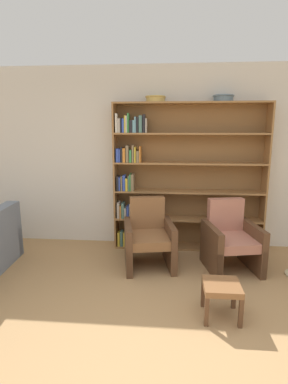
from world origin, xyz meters
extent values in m
plane|color=#A87F51|center=(0.00, 0.00, 0.00)|extent=(24.00, 24.00, 0.00)
cube|color=silver|center=(0.00, 2.50, 1.38)|extent=(12.00, 0.06, 2.75)
cube|color=olive|center=(-0.84, 2.31, 1.10)|extent=(0.02, 0.30, 2.20)
cube|color=olive|center=(1.38, 2.31, 1.10)|extent=(0.02, 0.30, 2.20)
cube|color=olive|center=(0.27, 2.31, 2.18)|extent=(2.19, 0.30, 0.03)
cube|color=olive|center=(0.27, 2.31, 0.01)|extent=(2.19, 0.30, 0.03)
cube|color=brown|center=(0.27, 2.45, 1.10)|extent=(2.19, 0.01, 2.20)
cube|color=gold|center=(-0.79, 2.25, 0.14)|extent=(0.03, 0.15, 0.22)
cube|color=#4C756B|center=(-0.75, 2.25, 0.14)|extent=(0.04, 0.14, 0.24)
cube|color=gold|center=(-0.70, 2.26, 0.13)|extent=(0.04, 0.17, 0.22)
cube|color=orange|center=(-0.66, 2.26, 0.11)|extent=(0.02, 0.17, 0.16)
cube|color=gold|center=(-0.63, 2.27, 0.13)|extent=(0.02, 0.18, 0.21)
cube|color=#669EB2|center=(-0.60, 2.28, 0.12)|extent=(0.04, 0.19, 0.19)
cube|color=#669EB2|center=(-0.56, 2.25, 0.13)|extent=(0.03, 0.13, 0.20)
cube|color=#7F6B4C|center=(-0.53, 2.25, 0.16)|extent=(0.04, 0.13, 0.27)
cube|color=orange|center=(-0.48, 2.26, 0.11)|extent=(0.03, 0.15, 0.16)
cube|color=white|center=(-0.45, 2.25, 0.12)|extent=(0.02, 0.14, 0.18)
cube|color=#B2A899|center=(-0.43, 2.27, 0.12)|extent=(0.02, 0.19, 0.20)
cube|color=#B2A899|center=(-0.39, 2.25, 0.11)|extent=(0.03, 0.15, 0.17)
cube|color=gold|center=(-0.35, 2.26, 0.14)|extent=(0.03, 0.15, 0.23)
cube|color=orange|center=(-0.31, 2.27, 0.16)|extent=(0.03, 0.18, 0.27)
cube|color=olive|center=(0.27, 2.31, 0.47)|extent=(2.19, 0.30, 0.03)
cube|color=#B2A899|center=(-0.79, 2.27, 0.60)|extent=(0.04, 0.18, 0.24)
cube|color=orange|center=(-0.75, 2.25, 0.58)|extent=(0.02, 0.14, 0.20)
cube|color=#4C756B|center=(-0.72, 2.27, 0.60)|extent=(0.04, 0.17, 0.24)
cube|color=#B2A899|center=(-0.68, 2.27, 0.56)|extent=(0.03, 0.18, 0.16)
cube|color=#334CB2|center=(-0.64, 2.27, 0.57)|extent=(0.03, 0.17, 0.19)
cube|color=#B2A899|center=(-0.60, 2.26, 0.59)|extent=(0.04, 0.15, 0.22)
cube|color=white|center=(-0.56, 2.28, 0.60)|extent=(0.03, 0.19, 0.24)
cube|color=#388C47|center=(-0.51, 2.25, 0.61)|extent=(0.04, 0.13, 0.25)
cube|color=red|center=(-0.46, 2.25, 0.58)|extent=(0.03, 0.14, 0.20)
cube|color=#994C99|center=(-0.43, 2.26, 0.60)|extent=(0.02, 0.16, 0.24)
cube|color=#994C99|center=(-0.40, 2.27, 0.61)|extent=(0.03, 0.18, 0.26)
cube|color=#994C99|center=(-0.36, 2.27, 0.59)|extent=(0.02, 0.17, 0.23)
cube|color=#994C99|center=(-0.33, 2.26, 0.62)|extent=(0.03, 0.16, 0.28)
cube|color=olive|center=(0.27, 2.31, 0.90)|extent=(2.19, 0.30, 0.02)
cube|color=black|center=(-0.79, 2.25, 1.02)|extent=(0.03, 0.14, 0.22)
cube|color=#334CB2|center=(-0.76, 2.26, 1.01)|extent=(0.02, 0.16, 0.21)
cube|color=#7F6B4C|center=(-0.73, 2.27, 1.02)|extent=(0.02, 0.18, 0.22)
cube|color=#334CB2|center=(-0.70, 2.25, 1.03)|extent=(0.04, 0.13, 0.23)
cube|color=gold|center=(-0.66, 2.26, 1.00)|extent=(0.03, 0.16, 0.19)
cube|color=#4C756B|center=(-0.63, 2.26, 1.02)|extent=(0.02, 0.15, 0.23)
cube|color=#388C47|center=(-0.60, 2.28, 1.04)|extent=(0.02, 0.19, 0.25)
cube|color=#7F6B4C|center=(-0.57, 2.28, 1.03)|extent=(0.04, 0.20, 0.25)
cube|color=olive|center=(0.27, 2.31, 1.33)|extent=(2.19, 0.30, 0.02)
cube|color=#334CB2|center=(-0.79, 2.28, 1.44)|extent=(0.04, 0.19, 0.20)
cube|color=#334CB2|center=(-0.75, 2.27, 1.43)|extent=(0.02, 0.18, 0.19)
cube|color=black|center=(-0.72, 2.26, 1.45)|extent=(0.03, 0.16, 0.22)
cube|color=orange|center=(-0.69, 2.28, 1.44)|extent=(0.04, 0.20, 0.21)
cube|color=#7F6B4C|center=(-0.64, 2.25, 1.46)|extent=(0.04, 0.14, 0.25)
cube|color=#388C47|center=(-0.59, 2.25, 1.43)|extent=(0.03, 0.14, 0.18)
cube|color=#7F6B4C|center=(-0.56, 2.28, 1.46)|extent=(0.03, 0.19, 0.25)
cube|color=gold|center=(-0.53, 2.26, 1.45)|extent=(0.02, 0.16, 0.22)
cube|color=#7F6B4C|center=(-0.49, 2.27, 1.42)|extent=(0.04, 0.18, 0.17)
cube|color=orange|center=(-0.45, 2.27, 1.45)|extent=(0.02, 0.18, 0.23)
cube|color=olive|center=(0.27, 2.31, 1.75)|extent=(2.19, 0.30, 0.02)
cube|color=white|center=(-0.80, 2.24, 1.90)|extent=(0.02, 0.13, 0.27)
cube|color=#B2A899|center=(-0.76, 2.24, 1.87)|extent=(0.04, 0.12, 0.20)
cube|color=black|center=(-0.73, 2.28, 1.87)|extent=(0.02, 0.20, 0.21)
cube|color=#334CB2|center=(-0.70, 2.26, 1.87)|extent=(0.03, 0.15, 0.20)
cube|color=gold|center=(-0.67, 2.26, 1.89)|extent=(0.02, 0.15, 0.24)
cube|color=white|center=(-0.65, 2.26, 1.89)|extent=(0.02, 0.16, 0.24)
cube|color=#388C47|center=(-0.62, 2.25, 1.90)|extent=(0.02, 0.14, 0.27)
cube|color=black|center=(-0.58, 2.26, 1.86)|extent=(0.04, 0.17, 0.18)
cube|color=#669EB2|center=(-0.55, 2.27, 1.85)|extent=(0.02, 0.18, 0.18)
cube|color=#669EB2|center=(-0.52, 2.26, 1.88)|extent=(0.02, 0.16, 0.22)
cube|color=black|center=(-0.49, 2.24, 1.88)|extent=(0.03, 0.12, 0.22)
cube|color=#4C756B|center=(-0.45, 2.26, 1.89)|extent=(0.04, 0.16, 0.24)
cube|color=black|center=(-0.40, 2.25, 1.90)|extent=(0.03, 0.14, 0.26)
cube|color=#B2A899|center=(-0.37, 2.25, 1.87)|extent=(0.02, 0.14, 0.20)
cylinder|color=tan|center=(-0.24, 2.31, 2.24)|extent=(0.27, 0.27, 0.08)
torus|color=tan|center=(-0.24, 2.31, 2.27)|extent=(0.30, 0.30, 0.02)
cylinder|color=slate|center=(0.71, 2.31, 2.24)|extent=(0.27, 0.27, 0.08)
torus|color=slate|center=(0.71, 2.31, 2.27)|extent=(0.30, 0.30, 0.02)
cube|color=brown|center=(0.06, 1.36, 0.18)|extent=(0.08, 0.08, 0.36)
cube|color=brown|center=(-0.50, 1.26, 0.18)|extent=(0.08, 0.08, 0.36)
cube|color=brown|center=(-0.05, 1.96, 0.18)|extent=(0.08, 0.08, 0.36)
cube|color=brown|center=(-0.61, 1.86, 0.18)|extent=(0.08, 0.08, 0.36)
cube|color=brown|center=(-0.27, 1.61, 0.39)|extent=(0.59, 0.72, 0.12)
cube|color=brown|center=(-0.32, 1.88, 0.66)|extent=(0.49, 0.20, 0.47)
cube|color=brown|center=(0.00, 1.66, 0.30)|extent=(0.20, 0.68, 0.60)
cube|color=brown|center=(-0.55, 1.56, 0.30)|extent=(0.20, 0.68, 0.60)
cube|color=brown|center=(1.15, 1.37, 0.18)|extent=(0.08, 0.08, 0.36)
cube|color=brown|center=(0.59, 1.25, 0.18)|extent=(0.08, 0.08, 0.36)
cube|color=brown|center=(1.03, 1.96, 0.18)|extent=(0.08, 0.08, 0.36)
cube|color=brown|center=(0.47, 1.85, 0.18)|extent=(0.08, 0.08, 0.36)
cube|color=#B2705B|center=(0.81, 1.61, 0.39)|extent=(0.60, 0.72, 0.12)
cube|color=#B2705B|center=(0.75, 1.88, 0.66)|extent=(0.49, 0.21, 0.47)
cube|color=brown|center=(1.08, 1.66, 0.30)|extent=(0.21, 0.68, 0.60)
cube|color=brown|center=(0.54, 1.55, 0.30)|extent=(0.21, 0.68, 0.60)
cube|color=brown|center=(0.35, 0.71, 0.15)|extent=(0.04, 0.04, 0.29)
cube|color=brown|center=(0.67, 0.71, 0.15)|extent=(0.04, 0.04, 0.29)
cube|color=brown|center=(0.35, 0.40, 0.15)|extent=(0.04, 0.04, 0.29)
cube|color=brown|center=(0.67, 0.40, 0.15)|extent=(0.04, 0.04, 0.29)
cube|color=brown|center=(0.51, 0.56, 0.32)|extent=(0.35, 0.35, 0.06)
camera|label=1|loc=(-0.02, -2.15, 1.82)|focal=28.00mm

